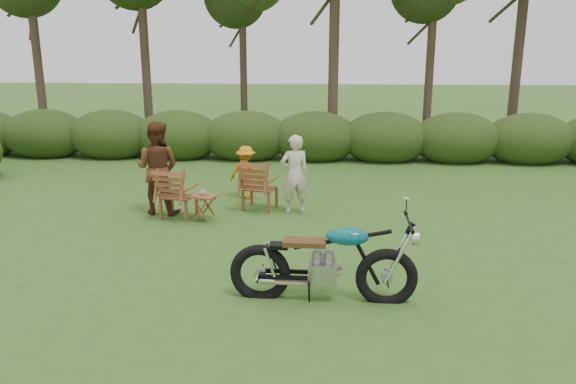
# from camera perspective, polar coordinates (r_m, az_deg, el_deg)

# --- Properties ---
(ground) EXTENTS (80.00, 80.00, 0.00)m
(ground) POSITION_cam_1_polar(r_m,az_deg,el_deg) (7.72, 1.39, -10.08)
(ground) COLOR #2D541C
(ground) RESTS_ON ground
(tree_line) EXTENTS (22.52, 11.62, 8.14)m
(tree_line) POSITION_cam_1_polar(r_m,az_deg,el_deg) (16.74, 4.75, 16.73)
(tree_line) COLOR #37271E
(tree_line) RESTS_ON ground
(motorcycle) EXTENTS (2.33, 0.94, 1.32)m
(motorcycle) POSITION_cam_1_polar(r_m,az_deg,el_deg) (7.53, 3.50, -10.77)
(motorcycle) COLOR #0C97A5
(motorcycle) RESTS_ON ground
(lawn_chair_right) EXTENTS (0.85, 0.85, 1.01)m
(lawn_chair_right) POSITION_cam_1_polar(r_m,az_deg,el_deg) (11.43, -2.85, -1.68)
(lawn_chair_right) COLOR brown
(lawn_chair_right) RESTS_ON ground
(lawn_chair_left) EXTENTS (0.81, 0.81, 0.98)m
(lawn_chair_left) POSITION_cam_1_polar(r_m,az_deg,el_deg) (11.07, -10.97, -2.51)
(lawn_chair_left) COLOR brown
(lawn_chair_left) RESTS_ON ground
(side_table) EXTENTS (0.57, 0.51, 0.50)m
(side_table) POSITION_cam_1_polar(r_m,az_deg,el_deg) (10.70, -8.47, -1.61)
(side_table) COLOR brown
(side_table) RESTS_ON ground
(cup) EXTENTS (0.13, 0.13, 0.10)m
(cup) POSITION_cam_1_polar(r_m,az_deg,el_deg) (10.64, -8.63, -0.04)
(cup) COLOR beige
(cup) RESTS_ON side_table
(adult_a) EXTENTS (0.65, 0.53, 1.56)m
(adult_a) POSITION_cam_1_polar(r_m,az_deg,el_deg) (11.16, 0.66, -2.08)
(adult_a) COLOR beige
(adult_a) RESTS_ON ground
(adult_b) EXTENTS (0.97, 0.81, 1.82)m
(adult_b) POSITION_cam_1_polar(r_m,az_deg,el_deg) (11.43, -12.88, -2.06)
(adult_b) COLOR #562C18
(adult_b) RESTS_ON ground
(child) EXTENTS (0.81, 0.56, 1.15)m
(child) POSITION_cam_1_polar(r_m,az_deg,el_deg) (12.20, -4.23, -0.63)
(child) COLOR orange
(child) RESTS_ON ground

